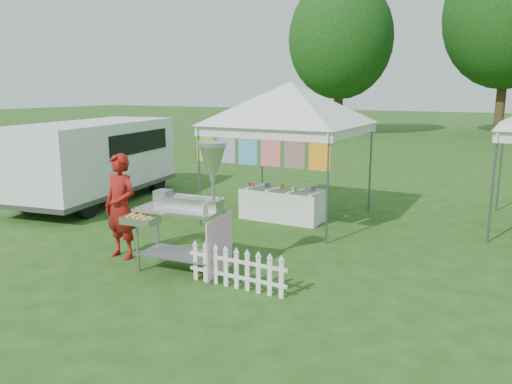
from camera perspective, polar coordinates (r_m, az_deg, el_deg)
The scene contains 9 objects.
ground at distance 8.36m, azimuth -6.43°, elevation -8.31°, with size 120.00×120.00×0.00m, color #244714.
canopy_main at distance 10.90m, azimuth 3.94°, elevation 12.42°, with size 4.24×4.24×3.45m.
tree_left at distance 32.33m, azimuth 9.64°, elevation 16.89°, with size 6.40×6.40×9.53m.
tree_mid at distance 34.72m, azimuth 26.95°, elevation 17.62°, with size 7.60×7.60×11.52m.
donut_cart at distance 7.70m, azimuth -7.37°, elevation -0.61°, with size 1.49×1.15×2.07m.
vendor at distance 8.74m, azimuth -15.22°, elevation -1.61°, with size 0.65×0.43×1.80m, color maroon.
cargo_van at distance 13.47m, azimuth -17.59°, elevation 3.68°, with size 2.72×5.13×2.03m.
picket_fence at distance 7.29m, azimuth -2.24°, elevation -8.88°, with size 1.62×0.03×0.56m.
display_table at distance 11.01m, azimuth 2.96°, elevation -1.39°, with size 1.80×0.70×0.71m, color white.
Camera 1 is at (4.51, -6.42, 2.86)m, focal length 35.00 mm.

